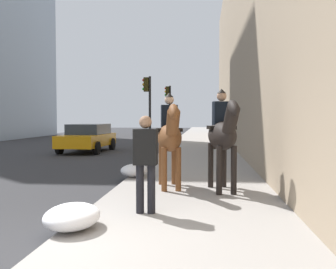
{
  "coord_description": "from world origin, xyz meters",
  "views": [
    {
      "loc": [
        -4.66,
        -2.12,
        1.79
      ],
      "look_at": [
        4.0,
        -1.3,
        1.4
      ],
      "focal_mm": 40.94,
      "sensor_mm": 36.0,
      "label": 1
    }
  ],
  "objects": [
    {
      "name": "pedestrian_greeting",
      "position": [
        1.88,
        -1.11,
        1.1
      ],
      "size": [
        0.27,
        0.41,
        1.7
      ],
      "rotation": [
        0.0,
        0.0,
        -0.02
      ],
      "color": "black",
      "rests_on": "sidewalk_slab"
    },
    {
      "name": "snow_pile_near",
      "position": [
        0.86,
        -0.15,
        0.3
      ],
      "size": [
        1.07,
        0.82,
        0.37
      ],
      "primitive_type": "ellipsoid",
      "color": "white",
      "rests_on": "sidewalk_slab"
    },
    {
      "name": "traffic_light_far_curb",
      "position": [
        21.35,
        0.31,
        2.63
      ],
      "size": [
        0.2,
        0.44,
        3.94
      ],
      "color": "black",
      "rests_on": "ground"
    },
    {
      "name": "sidewalk_slab",
      "position": [
        0.0,
        -1.85,
        0.06
      ],
      "size": [
        120.0,
        3.71,
        0.12
      ],
      "primitive_type": "cube",
      "color": "gray",
      "rests_on": "ground"
    },
    {
      "name": "mounted_horse_near",
      "position": [
        4.27,
        -1.31,
        1.36
      ],
      "size": [
        2.14,
        0.83,
        2.25
      ],
      "rotation": [
        0.0,
        0.0,
        3.33
      ],
      "color": "brown",
      "rests_on": "sidewalk_slab"
    },
    {
      "name": "snow_pile_far",
      "position": [
        5.97,
        -0.15,
        0.29
      ],
      "size": [
        1.0,
        0.77,
        0.34
      ],
      "primitive_type": "ellipsoid",
      "color": "white",
      "rests_on": "sidewalk_slab"
    },
    {
      "name": "car_near_lane",
      "position": [
        14.61,
        3.88,
        0.77
      ],
      "size": [
        4.44,
        2.18,
        1.44
      ],
      "rotation": [
        0.0,
        0.0,
        3.11
      ],
      "color": "orange",
      "rests_on": "ground"
    },
    {
      "name": "mounted_horse_far",
      "position": [
        3.99,
        -2.53,
        1.42
      ],
      "size": [
        2.14,
        0.83,
        2.32
      ],
      "rotation": [
        0.0,
        0.0,
        3.33
      ],
      "color": "black",
      "rests_on": "sidewalk_slab"
    },
    {
      "name": "traffic_light_near_curb",
      "position": [
        14.19,
        0.67,
        2.56
      ],
      "size": [
        0.2,
        0.44,
        3.81
      ],
      "color": "black",
      "rests_on": "ground"
    }
  ]
}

